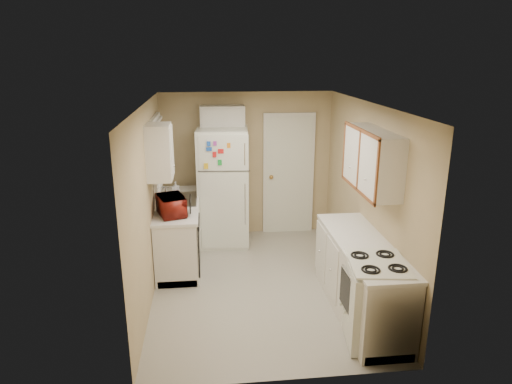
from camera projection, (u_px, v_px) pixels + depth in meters
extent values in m
plane|color=beige|center=(260.00, 284.00, 6.15)|extent=(3.80, 3.80, 0.00)
plane|color=white|center=(260.00, 104.00, 5.45)|extent=(3.80, 3.80, 0.00)
plane|color=tan|center=(148.00, 203.00, 5.66)|extent=(3.80, 3.80, 0.00)
plane|color=tan|center=(367.00, 196.00, 5.95)|extent=(3.80, 3.80, 0.00)
plane|color=tan|center=(247.00, 165.00, 7.61)|extent=(2.80, 2.80, 0.00)
plane|color=tan|center=(285.00, 266.00, 4.00)|extent=(2.80, 2.80, 0.00)
cube|color=silver|center=(180.00, 232.00, 6.77)|extent=(0.60, 1.80, 0.90)
cube|color=black|center=(199.00, 244.00, 6.21)|extent=(0.03, 0.58, 0.72)
cube|color=gray|center=(179.00, 202.00, 6.79)|extent=(0.54, 0.74, 0.16)
imported|color=maroon|center=(172.00, 204.00, 6.10)|extent=(0.53, 0.40, 0.32)
imported|color=silver|center=(176.00, 189.00, 6.96)|extent=(0.11, 0.11, 0.21)
cube|color=silver|center=(158.00, 154.00, 6.55)|extent=(0.10, 0.98, 1.08)
cube|color=silver|center=(159.00, 152.00, 5.71)|extent=(0.30, 0.45, 0.70)
cube|color=silver|center=(223.00, 187.00, 7.27)|extent=(0.83, 0.81, 1.89)
cube|color=silver|center=(222.00, 118.00, 7.19)|extent=(0.70, 0.30, 0.40)
cube|color=silver|center=(288.00, 175.00, 7.70)|extent=(0.86, 0.06, 2.08)
cube|color=silver|center=(360.00, 278.00, 5.38)|extent=(0.60, 2.00, 0.90)
cube|color=silver|center=(375.00, 303.00, 4.86)|extent=(0.67, 0.79, 0.87)
cube|color=silver|center=(372.00, 160.00, 5.28)|extent=(0.30, 1.20, 0.70)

